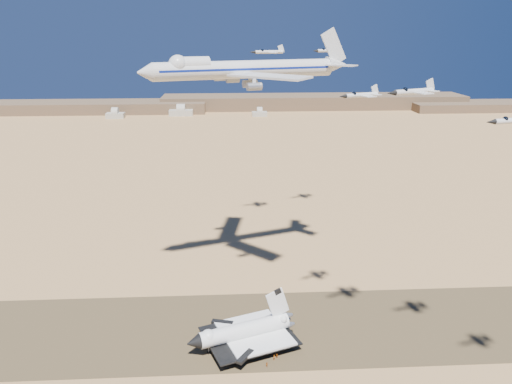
{
  "coord_description": "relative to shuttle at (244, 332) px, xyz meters",
  "views": [
    {
      "loc": [
        -0.55,
        -157.91,
        103.69
      ],
      "look_at": [
        8.9,
        8.0,
        49.84
      ],
      "focal_mm": 35.0,
      "sensor_mm": 36.0,
      "label": 1
    }
  ],
  "objects": [
    {
      "name": "crew_a",
      "position": [
        9.82,
        -8.88,
        -4.16
      ],
      "size": [
        0.69,
        0.81,
        1.88
      ],
      "primitive_type": "imported",
      "rotation": [
        0.0,
        0.0,
        1.16
      ],
      "color": "#C5510B",
      "rests_on": "runway"
    },
    {
      "name": "runway",
      "position": [
        -3.58,
        10.05,
        -5.12
      ],
      "size": [
        600.0,
        50.0,
        0.06
      ],
      "primitive_type": "cube",
      "color": "brown",
      "rests_on": "ground"
    },
    {
      "name": "chase_jet_b",
      "position": [
        45.48,
        -15.53,
        83.09
      ],
      "size": [
        15.84,
        9.53,
        4.11
      ],
      "rotation": [
        0.0,
        0.0,
        0.42
      ],
      "color": "silver"
    },
    {
      "name": "chase_jet_a",
      "position": [
        36.07,
        2.11,
        80.09
      ],
      "size": [
        14.18,
        8.68,
        3.69
      ],
      "rotation": [
        0.0,
        0.0,
        0.43
      ],
      "color": "silver"
    },
    {
      "name": "chase_jet_f",
      "position": [
        46.62,
        108.15,
        89.14
      ],
      "size": [
        16.04,
        9.47,
        4.12
      ],
      "rotation": [
        0.0,
        0.0,
        0.36
      ],
      "color": "silver"
    },
    {
      "name": "crew_b",
      "position": [
        7.18,
        -12.07,
        -4.28
      ],
      "size": [
        0.69,
        0.9,
        1.63
      ],
      "primitive_type": "imported",
      "rotation": [
        0.0,
        0.0,
        1.9
      ],
      "color": "#C5510B",
      "rests_on": "runway"
    },
    {
      "name": "carrier_747",
      "position": [
        0.66,
        42.78,
        84.78
      ],
      "size": [
        82.73,
        61.33,
        20.82
      ],
      "rotation": [
        0.0,
        0.0,
        0.33
      ],
      "color": "silver"
    },
    {
      "name": "chase_jet_e",
      "position": [
        15.44,
        93.79,
        89.12
      ],
      "size": [
        16.63,
        9.33,
        4.17
      ],
      "rotation": [
        0.0,
        0.0,
        0.17
      ],
      "color": "silver"
    },
    {
      "name": "crew_c",
      "position": [
        10.82,
        -7.87,
        -4.26
      ],
      "size": [
        1.01,
        1.07,
        1.67
      ],
      "primitive_type": "imported",
      "rotation": [
        0.0,
        0.0,
        2.27
      ],
      "color": "#C5510B",
      "rests_on": "runway"
    },
    {
      "name": "shuttle",
      "position": [
        0.0,
        0.0,
        0.0
      ],
      "size": [
        39.42,
        32.26,
        19.17
      ],
      "rotation": [
        0.0,
        0.0,
        0.35
      ],
      "color": "white",
      "rests_on": "runway"
    },
    {
      "name": "ridgeline",
      "position": [
        61.73,
        537.35,
        2.47
      ],
      "size": [
        960.0,
        90.0,
        18.0
      ],
      "color": "brown",
      "rests_on": "ground"
    },
    {
      "name": "hangars",
      "position": [
        -67.58,
        488.48,
        -0.32
      ],
      "size": [
        200.5,
        29.5,
        30.0
      ],
      "color": "#AFAA9B",
      "rests_on": "ground"
    },
    {
      "name": "ground",
      "position": [
        -3.58,
        10.05,
        -5.15
      ],
      "size": [
        1200.0,
        1200.0,
        0.0
      ],
      "primitive_type": "plane",
      "color": "#AF804E",
      "rests_on": "ground"
    }
  ]
}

